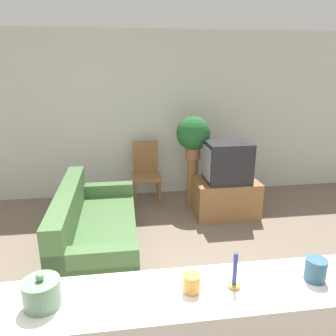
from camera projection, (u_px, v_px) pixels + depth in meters
name	position (u px, v px, depth m)	size (l,w,h in m)	color
wall_back	(130.00, 117.00, 5.39)	(9.00, 0.06, 2.70)	silver
couch	(95.00, 233.00, 3.80)	(0.85, 1.84, 0.84)	#476B3D
tv_stand	(225.00, 198.00, 4.89)	(0.93, 0.60, 0.54)	olive
television	(227.00, 162.00, 4.71)	(0.63, 0.53, 0.58)	#232328
wooden_chair	(146.00, 170.00, 5.29)	(0.44, 0.44, 1.00)	olive
plant_stand	(192.00, 182.00, 5.17)	(0.17, 0.17, 0.78)	olive
potted_plant	(193.00, 135.00, 4.94)	(0.51, 0.51, 0.65)	#8E5B3D
decorative_bowl	(42.00, 293.00, 1.64)	(0.19, 0.19, 0.19)	gray
candle_jar	(192.00, 283.00, 1.75)	(0.10, 0.10, 0.10)	gold
candlestick	(234.00, 277.00, 1.78)	(0.07, 0.07, 0.21)	#B7933D
coffee_tin	(316.00, 270.00, 1.84)	(0.12, 0.12, 0.13)	#335B75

